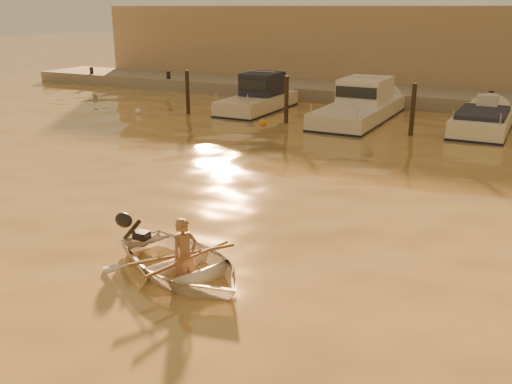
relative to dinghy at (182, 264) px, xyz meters
The scene contains 17 objects.
ground_plane 1.31m from the dinghy, 14.71° to the left, with size 160.00×160.00×0.00m, color olive.
dinghy is the anchor object (origin of this frame).
person 0.23m from the dinghy, 22.14° to the right, with size 0.52×0.34×1.43m, color #926749.
outboard_motor 1.50m from the dinghy, 157.86° to the left, with size 0.90×0.40×0.70m, color black, non-canonical shape.
oar_port 0.33m from the dinghy, 22.14° to the right, with size 0.06×0.06×2.10m, color brown.
oar_starboard 0.22m from the dinghy, 22.14° to the right, with size 0.06×0.06×2.10m, color brown.
moored_boat_1 17.67m from the dinghy, 112.47° to the left, with size 1.98×5.99×1.75m, color beige, non-canonical shape.
moored_boat_2 16.42m from the dinghy, 95.97° to the left, with size 2.36×7.88×1.75m, color silver, non-canonical shape.
moored_boat_3 16.68m from the dinghy, 78.26° to the left, with size 2.03×5.88×0.95m, color #EFE7C8, non-canonical shape.
piling_0 16.90m from the dinghy, 123.22° to the left, with size 0.18×0.18×2.20m, color #2D2319.
piling_1 14.77m from the dinghy, 106.75° to the left, with size 0.18×0.18×2.20m, color #2D2319.
piling_2 14.18m from the dinghy, 85.76° to the left, with size 0.18×0.18×2.20m, color #2D2319.
fender_a 17.28m from the dinghy, 130.95° to the left, with size 0.30×0.30×0.30m, color white.
fender_b 14.22m from the dinghy, 110.48° to the left, with size 0.30×0.30×0.30m, color orange.
fender_c 13.44m from the dinghy, 94.75° to the left, with size 0.30×0.30×0.30m, color white.
quay 21.86m from the dinghy, 86.73° to the left, with size 52.00×4.00×1.00m, color gray.
waterfront_building 27.44m from the dinghy, 87.39° to the left, with size 46.00×7.00×4.80m, color #9E8466.
Camera 1 is at (4.36, -8.26, 4.75)m, focal length 40.00 mm.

